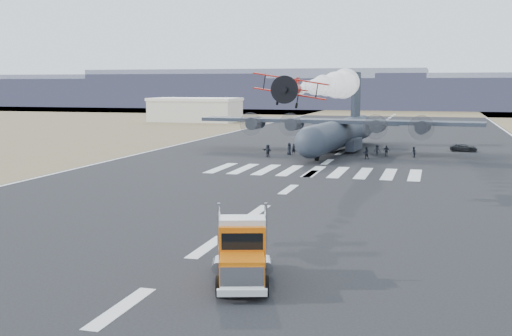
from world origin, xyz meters
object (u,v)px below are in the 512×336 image
at_px(support_vehicle, 464,148).
at_px(crew_e, 289,149).
at_px(semi_truck, 242,250).
at_px(crew_b, 366,153).
at_px(crew_c, 377,150).
at_px(crew_a, 318,151).
at_px(transport_aircraft, 339,131).
at_px(crew_g, 294,149).
at_px(crew_d, 386,151).
at_px(hangar_left, 195,109).
at_px(crew_h, 414,152).
at_px(aerobatic_biplane, 290,89).
at_px(crew_f, 268,151).

height_order(support_vehicle, crew_e, crew_e).
distance_m(semi_truck, crew_b, 59.23).
bearing_deg(crew_c, crew_a, 28.89).
bearing_deg(crew_a, transport_aircraft, 109.87).
distance_m(crew_b, crew_g, 11.68).
bearing_deg(crew_d, semi_truck, 76.66).
relative_size(crew_d, crew_e, 0.93).
xyz_separation_m(support_vehicle, crew_g, (-25.02, -11.63, 0.23)).
height_order(hangar_left, crew_a, hangar_left).
relative_size(crew_a, crew_d, 1.06).
bearing_deg(crew_b, crew_h, -169.50).
bearing_deg(crew_c, crew_d, 139.01).
bearing_deg(crew_g, crew_e, -174.45).
distance_m(hangar_left, crew_b, 98.26).
distance_m(transport_aircraft, crew_g, 8.82).
bearing_deg(support_vehicle, crew_c, 134.39).
xyz_separation_m(semi_truck, crew_c, (1.46, 64.59, -0.95)).
bearing_deg(transport_aircraft, crew_h, -19.81).
bearing_deg(semi_truck, crew_c, 72.01).
bearing_deg(support_vehicle, crew_e, 122.85).
bearing_deg(aerobatic_biplane, crew_h, 74.59).
distance_m(crew_a, crew_f, 7.43).
xyz_separation_m(transport_aircraft, crew_e, (-6.61, -6.47, -2.37)).
distance_m(hangar_left, aerobatic_biplane, 126.28).
xyz_separation_m(crew_c, crew_f, (-15.17, -6.76, 0.15)).
relative_size(support_vehicle, crew_h, 2.70).
bearing_deg(crew_h, crew_e, -101.85).
bearing_deg(transport_aircraft, crew_a, -96.67).
distance_m(crew_a, crew_b, 7.03).
height_order(transport_aircraft, crew_a, transport_aircraft).
distance_m(crew_f, crew_g, 5.46).
bearing_deg(crew_d, transport_aircraft, -44.13).
height_order(aerobatic_biplane, transport_aircraft, transport_aircraft).
relative_size(crew_f, crew_h, 1.19).
xyz_separation_m(semi_truck, crew_a, (-6.60, 60.03, -0.86)).
bearing_deg(hangar_left, support_vehicle, -42.79).
height_order(crew_d, crew_f, crew_f).
bearing_deg(crew_g, transport_aircraft, 13.37).
relative_size(transport_aircraft, crew_f, 23.50).
relative_size(transport_aircraft, crew_e, 24.44).
height_order(crew_d, crew_h, crew_d).
relative_size(crew_c, crew_f, 0.84).
xyz_separation_m(hangar_left, crew_g, (45.52, -76.93, -2.59)).
distance_m(crew_e, crew_g, 0.79).
bearing_deg(aerobatic_biplane, crew_c, 82.66).
relative_size(crew_a, crew_b, 1.01).
relative_size(crew_c, crew_h, 1.00).
distance_m(aerobatic_biplane, crew_h, 40.32).
bearing_deg(crew_c, crew_b, 78.01).
bearing_deg(crew_h, crew_f, -90.87).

